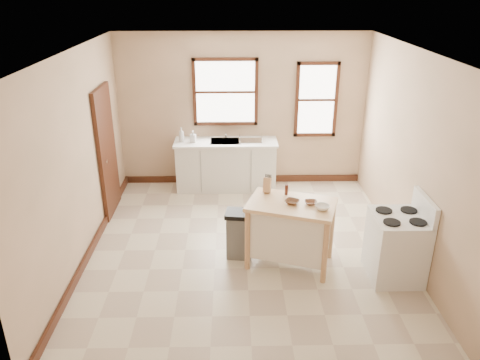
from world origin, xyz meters
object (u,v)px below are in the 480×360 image
bowl_b (311,202)px  trash_bin (239,234)px  pepper_grinder (286,190)px  bowl_a (292,202)px  soap_bottle_b (193,136)px  dish_rack (251,139)px  bowl_c (322,207)px  knife_block (267,185)px  soap_bottle_a (181,135)px  gas_stove (397,238)px  kitchen_island (290,234)px

bowl_b → trash_bin: (-0.94, 0.22, -0.59)m
pepper_grinder → bowl_a: bearing=-80.4°
soap_bottle_b → dish_rack: (1.03, 0.01, -0.05)m
bowl_c → trash_bin: 1.27m
pepper_grinder → knife_block: bearing=161.1°
soap_bottle_a → bowl_a: bearing=-80.7°
knife_block → gas_stove: gas_stove is taller
dish_rack → bowl_c: bearing=-60.8°
bowl_c → soap_bottle_a: bearing=126.7°
soap_bottle_a → kitchen_island: size_ratio=0.23×
soap_bottle_a → kitchen_island: 3.11m
soap_bottle_b → kitchen_island: 2.98m
bowl_a → gas_stove: 1.42m
knife_block → pepper_grinder: knife_block is taller
trash_bin → pepper_grinder: bearing=13.6°
kitchen_island → knife_block: 0.72m
dish_rack → bowl_c: (0.80, -2.73, -0.02)m
soap_bottle_a → bowl_a: size_ratio=1.41×
gas_stove → soap_bottle_a: bearing=136.3°
kitchen_island → knife_block: bearing=149.9°
dish_rack → bowl_b: dish_rack is taller
soap_bottle_b → bowl_c: soap_bottle_b is taller
trash_bin → gas_stove: size_ratio=0.61×
dish_rack → trash_bin: bearing=-83.3°
bowl_b → bowl_c: 0.20m
gas_stove → bowl_a: bearing=166.8°
pepper_grinder → bowl_c: 0.61m
kitchen_island → bowl_b: size_ratio=7.00×
kitchen_island → bowl_a: bearing=-70.4°
soap_bottle_b → trash_bin: soap_bottle_b is taller
soap_bottle_a → bowl_b: soap_bottle_a is taller
soap_bottle_a → bowl_a: soap_bottle_a is taller
soap_bottle_a → kitchen_island: (1.68, -2.55, -0.59)m
kitchen_island → knife_block: knife_block is taller
trash_bin → bowl_a: bearing=-8.5°
bowl_a → trash_bin: (-0.69, 0.20, -0.59)m
soap_bottle_a → gas_stove: size_ratio=0.23×
trash_bin → soap_bottle_b: bearing=116.3°
kitchen_island → bowl_c: 0.64m
knife_block → pepper_grinder: (0.26, -0.09, -0.02)m
bowl_a → trash_bin: 0.94m
kitchen_island → bowl_c: size_ratio=6.07×
bowl_a → bowl_b: 0.24m
knife_block → soap_bottle_a: bearing=136.0°
soap_bottle_a → dish_rack: bearing=-24.6°
soap_bottle_a → soap_bottle_b: soap_bottle_a is taller
dish_rack → bowl_b: size_ratio=2.59×
bowl_a → soap_bottle_a: bearing=123.3°
soap_bottle_a → kitchen_island: soap_bottle_a is taller
pepper_grinder → bowl_b: bearing=-44.9°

